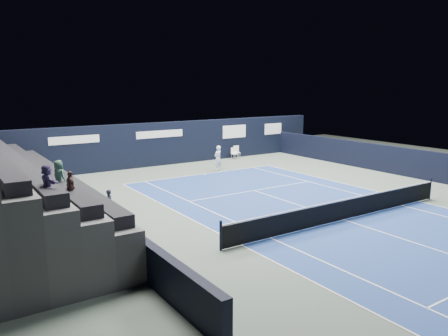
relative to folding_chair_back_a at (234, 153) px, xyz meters
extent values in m
plane|color=#4F5E53|center=(-5.06, -13.62, -0.52)|extent=(48.00, 48.00, 0.00)
cube|color=navy|center=(-5.06, -15.62, -0.51)|extent=(10.97, 23.77, 0.01)
cube|color=black|center=(5.44, -9.62, 0.38)|extent=(0.30, 22.00, 1.80)
cube|color=white|center=(0.00, -0.08, -0.10)|extent=(0.40, 0.39, 0.04)
cube|color=white|center=(0.00, 0.10, 0.15)|extent=(0.40, 0.03, 0.48)
cylinder|color=white|center=(0.17, 0.08, -0.31)|extent=(0.02, 0.02, 0.42)
cylinder|color=white|center=(-0.17, 0.08, -0.31)|extent=(0.02, 0.02, 0.42)
cylinder|color=white|center=(0.17, -0.24, -0.31)|extent=(0.02, 0.02, 0.42)
cylinder|color=white|center=(-0.17, -0.25, -0.31)|extent=(0.02, 0.02, 0.42)
cube|color=silver|center=(0.36, 0.08, -0.05)|extent=(0.54, 0.53, 0.04)
cube|color=silver|center=(0.41, 0.28, 0.23)|extent=(0.44, 0.15, 0.53)
cylinder|color=silver|center=(0.59, 0.20, -0.28)|extent=(0.03, 0.03, 0.47)
cylinder|color=silver|center=(0.22, 0.31, -0.28)|extent=(0.03, 0.03, 0.47)
cylinder|color=silver|center=(0.50, -0.14, -0.28)|extent=(0.03, 0.03, 0.47)
cylinder|color=silver|center=(0.13, -0.04, -0.28)|extent=(0.03, 0.03, 0.47)
cube|color=white|center=(-13.69, -8.98, -0.11)|extent=(0.42, 0.40, 0.04)
cube|color=white|center=(-13.70, -8.81, 0.13)|extent=(0.39, 0.06, 0.46)
cylinder|color=white|center=(-13.53, -8.81, -0.31)|extent=(0.02, 0.02, 0.41)
cylinder|color=white|center=(-13.86, -8.84, -0.31)|extent=(0.02, 0.02, 0.41)
cylinder|color=white|center=(-13.51, -9.13, -0.31)|extent=(0.02, 0.02, 0.41)
cylinder|color=white|center=(-13.84, -9.15, -0.31)|extent=(0.02, 0.02, 0.41)
imported|color=black|center=(-13.36, -9.60, 0.11)|extent=(0.37, 0.50, 1.26)
cube|color=white|center=(-5.06, -3.73, -0.51)|extent=(10.97, 0.06, 0.00)
cube|color=white|center=(0.42, -15.62, -0.51)|extent=(0.06, 23.77, 0.00)
cube|color=white|center=(-10.55, -15.62, -0.51)|extent=(0.06, 23.77, 0.00)
cube|color=white|center=(-0.95, -15.62, -0.51)|extent=(0.06, 23.77, 0.00)
cube|color=white|center=(-9.18, -15.62, -0.51)|extent=(0.06, 23.77, 0.00)
cube|color=white|center=(-5.06, -9.22, -0.51)|extent=(8.23, 0.06, 0.00)
cube|color=white|center=(-5.06, -15.62, -0.51)|extent=(0.06, 12.80, 0.00)
cube|color=white|center=(-5.06, -3.88, -0.51)|extent=(0.06, 0.30, 0.00)
cylinder|color=black|center=(1.34, -15.62, 0.03)|extent=(0.10, 0.10, 1.10)
cylinder|color=black|center=(-11.46, -15.62, 0.03)|extent=(0.10, 0.10, 1.10)
cube|color=black|center=(-5.06, -15.62, -0.06)|extent=(12.80, 0.03, 0.86)
cube|color=white|center=(-5.06, -15.62, 0.39)|extent=(12.80, 0.05, 0.06)
cube|color=black|center=(-5.06, 0.88, 1.03)|extent=(26.00, 0.60, 3.10)
cube|color=silver|center=(-12.06, 0.56, 1.78)|extent=(3.20, 0.02, 0.50)
cube|color=silver|center=(-6.06, 0.56, 1.78)|extent=(3.60, 0.02, 0.50)
cube|color=silver|center=(0.44, 0.56, 1.58)|extent=(2.20, 0.02, 1.00)
cube|color=silver|center=(4.44, 0.56, 1.58)|extent=(1.80, 0.02, 0.90)
cube|color=black|center=(-14.56, -9.62, 0.08)|extent=(0.30, 22.00, 1.20)
cube|color=silver|center=(-14.39, -16.62, 0.08)|extent=(0.02, 2.00, 0.45)
cube|color=silver|center=(-14.39, -13.12, 0.08)|extent=(0.02, 2.40, 0.45)
cube|color=silver|center=(-14.39, -9.62, 0.08)|extent=(0.02, 2.00, 0.45)
cube|color=#4D4D4F|center=(-15.16, -8.62, 0.31)|extent=(0.90, 16.00, 1.65)
cube|color=#545456|center=(-16.06, -8.62, 0.53)|extent=(0.90, 16.00, 2.10)
cube|color=#525255|center=(-16.96, -8.62, 0.76)|extent=(0.90, 16.00, 2.55)
cube|color=black|center=(-15.16, -8.62, 1.33)|extent=(0.63, 15.20, 0.40)
cube|color=black|center=(-16.06, -8.62, 1.78)|extent=(0.63, 15.20, 0.40)
cube|color=black|center=(-16.96, -8.62, 2.23)|extent=(0.63, 15.20, 0.40)
imported|color=#4B312D|center=(-16.06, -14.00, 2.09)|extent=(0.32, 0.61, 1.01)
imported|color=#2E4D41|center=(-16.06, -12.51, 2.15)|extent=(0.55, 0.65, 1.14)
imported|color=#463B6B|center=(-16.96, -15.11, 2.55)|extent=(0.47, 1.00, 1.03)
imported|color=white|center=(-3.60, -3.27, 0.34)|extent=(0.72, 0.59, 1.72)
cylinder|color=black|center=(-3.75, -3.57, 0.53)|extent=(0.03, 0.29, 0.13)
torus|color=black|center=(-3.75, -3.82, 0.63)|extent=(0.30, 0.13, 0.29)
camera|label=1|loc=(-19.45, -27.84, 5.25)|focal=35.00mm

